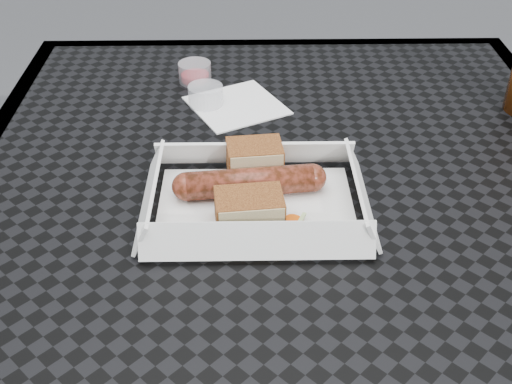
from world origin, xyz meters
The scene contains 9 objects.
patio_table centered at (0.00, 0.00, 0.67)m, with size 0.80×0.80×0.74m.
food_tray centered at (-0.04, -0.09, 0.75)m, with size 0.22×0.15×0.00m, color white.
bratwurst centered at (-0.04, -0.07, 0.77)m, with size 0.18×0.05×0.03m.
bread_near centered at (-0.04, -0.03, 0.77)m, with size 0.06×0.05×0.04m, color brown.
bread_far centered at (-0.05, -0.12, 0.77)m, with size 0.07×0.05×0.04m, color brown.
veg_garnish centered at (0.01, -0.14, 0.75)m, with size 0.03×0.03×0.00m.
napkin centered at (-0.06, 0.15, 0.75)m, with size 0.12×0.12×0.00m, color white.
condiment_cup_sauce centered at (-0.13, 0.24, 0.76)m, with size 0.05×0.05×0.03m, color maroon.
condiment_cup_empty centered at (-0.11, 0.16, 0.76)m, with size 0.05×0.05×0.03m, color silver.
Camera 1 is at (-0.05, -0.67, 1.18)m, focal length 45.00 mm.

